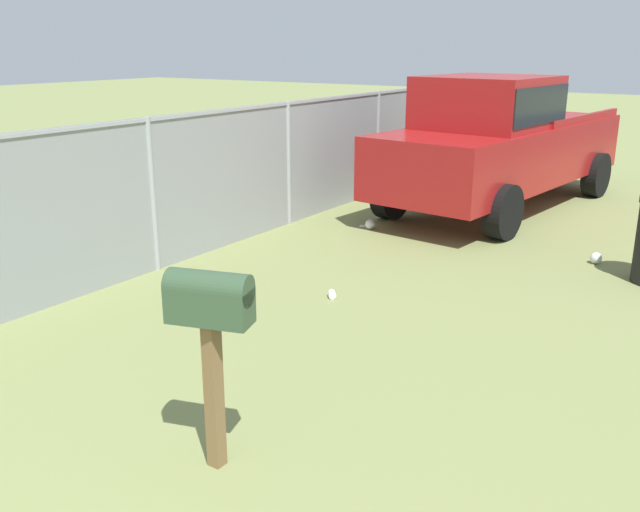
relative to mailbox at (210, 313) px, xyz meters
The scene contains 7 objects.
mailbox is the anchor object (origin of this frame).
pickup_truck 7.87m from the mailbox, ahead, with size 5.60×2.53×2.09m.
fence_section 7.25m from the mailbox, 26.57° to the left, with size 18.36×0.07×1.77m.
litter_wrapper_midfield_b 6.18m from the mailbox, 21.85° to the left, with size 0.12×0.08×0.01m, color silver.
litter_bag_near_hydrant 6.02m from the mailbox, 20.59° to the left, with size 0.14×0.14×0.14m, color silver.
litter_bag_midfield_a 5.84m from the mailbox, ahead, with size 0.14×0.14×0.14m, color silver.
litter_cup_far_scatter 3.24m from the mailbox, 19.31° to the left, with size 0.08×0.08×0.10m, color white.
Camera 1 is at (0.47, -1.96, 2.55)m, focal length 38.77 mm.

